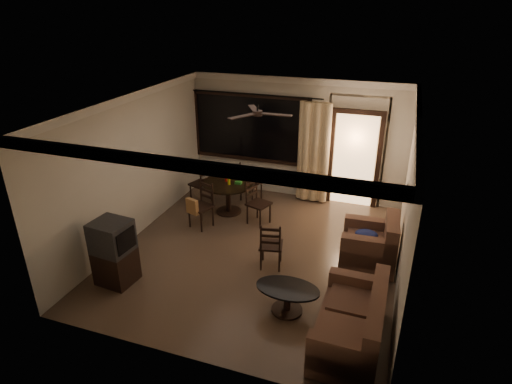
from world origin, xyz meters
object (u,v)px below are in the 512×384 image
at_px(dining_chair_west, 201,191).
at_px(coffee_table, 287,295).
at_px(dining_chair_east, 258,211).
at_px(dining_table, 228,189).
at_px(dining_chair_south, 201,213).
at_px(side_chair, 271,253).
at_px(tv_cabinet, 114,252).
at_px(armchair, 372,246).
at_px(sofa, 354,325).
at_px(dining_chair_north, 251,189).

xyz_separation_m(dining_chair_west, coffee_table, (2.90, -3.06, 0.00)).
bearing_deg(dining_chair_west, dining_chair_east, 90.00).
bearing_deg(dining_table, dining_chair_east, -19.31).
bearing_deg(dining_chair_south, side_chair, -7.77).
relative_size(tv_cabinet, armchair, 1.15).
xyz_separation_m(dining_chair_west, dining_chair_east, (1.58, -0.55, 0.00)).
bearing_deg(side_chair, dining_chair_east, -75.12).
distance_m(dining_chair_south, sofa, 4.15).
distance_m(coffee_table, side_chair, 1.21).
bearing_deg(side_chair, tv_cabinet, 16.83).
height_order(dining_chair_east, armchair, same).
bearing_deg(side_chair, armchair, -171.18).
relative_size(dining_table, dining_chair_south, 1.18).
xyz_separation_m(dining_chair_east, armchair, (2.39, -0.83, 0.10)).
relative_size(tv_cabinet, coffee_table, 1.15).
relative_size(dining_chair_north, sofa, 0.60).
height_order(dining_chair_west, dining_chair_east, same).
bearing_deg(dining_chair_west, sofa, 67.93).
distance_m(dining_table, dining_chair_west, 0.88).
bearing_deg(dining_chair_north, dining_chair_west, 43.24).
distance_m(dining_chair_north, side_chair, 2.77).
bearing_deg(dining_chair_east, dining_chair_north, 46.76).
xyz_separation_m(sofa, coffee_table, (-1.03, 0.39, -0.05)).
xyz_separation_m(armchair, side_chair, (-1.66, -0.62, -0.12)).
bearing_deg(coffee_table, dining_chair_south, 140.40).
bearing_deg(tv_cabinet, dining_table, 80.63).
relative_size(dining_chair_west, coffee_table, 0.98).
bearing_deg(sofa, armchair, 89.67).
height_order(dining_chair_north, coffee_table, dining_chair_north).
bearing_deg(coffee_table, dining_chair_north, 117.64).
xyz_separation_m(dining_chair_east, side_chair, (0.73, -1.45, -0.02)).
xyz_separation_m(dining_chair_south, armchair, (3.46, -0.29, 0.08)).
distance_m(dining_chair_east, coffee_table, 2.84).
xyz_separation_m(dining_chair_east, sofa, (2.35, -2.90, 0.06)).
bearing_deg(dining_table, sofa, -45.35).
distance_m(dining_chair_south, armchair, 3.47).
bearing_deg(coffee_table, tv_cabinet, -176.10).
distance_m(dining_table, sofa, 4.46).
bearing_deg(coffee_table, side_chair, 119.01).
xyz_separation_m(coffee_table, side_chair, (-0.59, 1.06, -0.02)).
xyz_separation_m(sofa, armchair, (0.04, 2.07, 0.05)).
distance_m(dining_chair_east, tv_cabinet, 3.14).
xyz_separation_m(dining_chair_south, coffee_table, (2.39, -1.98, -0.02)).
height_order(dining_table, coffee_table, dining_table).
distance_m(dining_chair_north, sofa, 4.86).
relative_size(dining_chair_south, side_chair, 1.06).
xyz_separation_m(dining_table, dining_chair_west, (-0.79, 0.27, -0.27)).
relative_size(dining_chair_west, sofa, 0.60).
relative_size(dining_chair_south, sofa, 0.60).
distance_m(armchair, coffee_table, 2.00).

